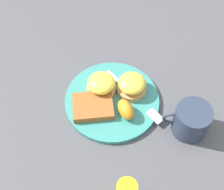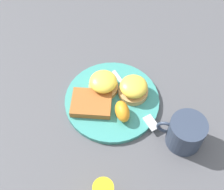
# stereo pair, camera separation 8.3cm
# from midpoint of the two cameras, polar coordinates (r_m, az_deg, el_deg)

# --- Properties ---
(ground_plane) EXTENTS (1.10, 1.10, 0.00)m
(ground_plane) POSITION_cam_midpoint_polar(r_m,az_deg,el_deg) (0.85, -2.76, -1.47)
(ground_plane) COLOR #4C4C51
(plate) EXTENTS (0.26, 0.26, 0.01)m
(plate) POSITION_cam_midpoint_polar(r_m,az_deg,el_deg) (0.85, -2.78, -1.22)
(plate) COLOR teal
(plate) RESTS_ON ground_plane
(sandwich_benedict_left) EXTENTS (0.08, 0.08, 0.05)m
(sandwich_benedict_left) POSITION_cam_midpoint_polar(r_m,az_deg,el_deg) (0.84, 0.84, 1.58)
(sandwich_benedict_left) COLOR tan
(sandwich_benedict_left) RESTS_ON plate
(sandwich_benedict_right) EXTENTS (0.08, 0.08, 0.05)m
(sandwich_benedict_right) POSITION_cam_midpoint_polar(r_m,az_deg,el_deg) (0.84, -4.79, 1.63)
(sandwich_benedict_right) COLOR tan
(sandwich_benedict_right) RESTS_ON plate
(hashbrown_patty) EXTENTS (0.12, 0.10, 0.02)m
(hashbrown_patty) POSITION_cam_midpoint_polar(r_m,az_deg,el_deg) (0.82, -6.38, -2.27)
(hashbrown_patty) COLOR #A05928
(hashbrown_patty) RESTS_ON plate
(orange_wedge) EXTENTS (0.06, 0.07, 0.04)m
(orange_wedge) POSITION_cam_midpoint_polar(r_m,az_deg,el_deg) (0.80, -0.43, -2.90)
(orange_wedge) COLOR orange
(orange_wedge) RESTS_ON plate
(fork) EXTENTS (0.16, 0.17, 0.00)m
(fork) POSITION_cam_midpoint_polar(r_m,az_deg,el_deg) (0.84, 1.74, -0.92)
(fork) COLOR silver
(fork) RESTS_ON plate
(cup) EXTENTS (0.12, 0.09, 0.09)m
(cup) POSITION_cam_midpoint_polar(r_m,az_deg,el_deg) (0.79, 11.36, -4.82)
(cup) COLOR #2D384C
(cup) RESTS_ON ground_plane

